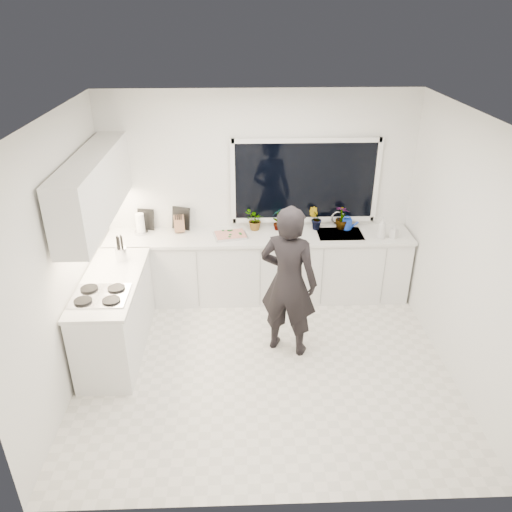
{
  "coord_description": "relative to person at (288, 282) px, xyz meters",
  "views": [
    {
      "loc": [
        -0.26,
        -4.41,
        3.6
      ],
      "look_at": [
        -0.08,
        0.4,
        1.15
      ],
      "focal_mm": 35.0,
      "sensor_mm": 36.0,
      "label": 1
    }
  ],
  "objects": [
    {
      "name": "faucet",
      "position": [
        0.78,
        1.37,
        0.14
      ],
      "size": [
        0.03,
        0.03,
        0.22
      ],
      "primitive_type": "cylinder",
      "color": "silver",
      "rests_on": "countertop_back"
    },
    {
      "name": "herb_plants",
      "position": [
        0.18,
        1.33,
        0.18
      ],
      "size": [
        1.43,
        0.32,
        0.32
      ],
      "color": "#26662D",
      "rests_on": "countertop_back"
    },
    {
      "name": "person",
      "position": [
        0.0,
        0.0,
        0.0
      ],
      "size": [
        0.76,
        0.64,
        1.77
      ],
      "primitive_type": "imported",
      "rotation": [
        0.0,
        0.0,
        2.74
      ],
      "color": "black",
      "rests_on": "floor"
    },
    {
      "name": "wall_left",
      "position": [
        -2.28,
        -0.28,
        0.46
      ],
      "size": [
        0.02,
        3.5,
        2.7
      ],
      "primitive_type": "cube",
      "color": "white",
      "rests_on": "ground"
    },
    {
      "name": "wall_back",
      "position": [
        -0.27,
        1.48,
        0.46
      ],
      "size": [
        4.0,
        0.02,
        2.7
      ],
      "primitive_type": "cube",
      "color": "white",
      "rests_on": "ground"
    },
    {
      "name": "wall_right",
      "position": [
        1.74,
        -0.28,
        0.46
      ],
      "size": [
        0.02,
        3.5,
        2.7
      ],
      "primitive_type": "cube",
      "color": "white",
      "rests_on": "ground"
    },
    {
      "name": "base_cabinets_left",
      "position": [
        -1.94,
        0.07,
        -0.45
      ],
      "size": [
        0.58,
        1.6,
        0.88
      ],
      "primitive_type": "cube",
      "color": "white",
      "rests_on": "floor"
    },
    {
      "name": "knife_block",
      "position": [
        -1.31,
        1.31,
        0.14
      ],
      "size": [
        0.15,
        0.12,
        0.22
      ],
      "primitive_type": "cube",
      "rotation": [
        0.0,
        0.0,
        0.18
      ],
      "color": "olive",
      "rests_on": "countertop_back"
    },
    {
      "name": "pizza",
      "position": [
        -0.64,
        1.14,
        0.07
      ],
      "size": [
        0.42,
        0.33,
        0.01
      ],
      "primitive_type": "cube",
      "rotation": [
        0.0,
        0.0,
        0.19
      ],
      "color": "red",
      "rests_on": "pizza_tray"
    },
    {
      "name": "countertop_left",
      "position": [
        -1.94,
        0.07,
        0.01
      ],
      "size": [
        0.62,
        1.6,
        0.04
      ],
      "primitive_type": "cube",
      "color": "silver",
      "rests_on": "base_cabinets_left"
    },
    {
      "name": "utensil_crock",
      "position": [
        -1.9,
        0.52,
        0.11
      ],
      "size": [
        0.15,
        0.15,
        0.16
      ],
      "primitive_type": "cylinder",
      "rotation": [
        0.0,
        0.0,
        -0.19
      ],
      "color": "silver",
      "rests_on": "countertop_left"
    },
    {
      "name": "pizza_tray",
      "position": [
        -0.64,
        1.14,
        0.05
      ],
      "size": [
        0.46,
        0.38,
        0.03
      ],
      "primitive_type": "cube",
      "rotation": [
        0.0,
        0.0,
        0.19
      ],
      "color": "silver",
      "rests_on": "countertop_back"
    },
    {
      "name": "floor",
      "position": [
        -0.27,
        -0.28,
        -0.9
      ],
      "size": [
        4.0,
        3.5,
        0.02
      ],
      "primitive_type": "cube",
      "color": "beige",
      "rests_on": "ground"
    },
    {
      "name": "paper_towel_roll",
      "position": [
        -1.8,
        1.27,
        0.16
      ],
      "size": [
        0.13,
        0.13,
        0.26
      ],
      "primitive_type": "cylinder",
      "rotation": [
        0.0,
        0.0,
        0.22
      ],
      "color": "white",
      "rests_on": "countertop_back"
    },
    {
      "name": "stovetop",
      "position": [
        -1.96,
        -0.28,
        0.05
      ],
      "size": [
        0.56,
        0.48,
        0.03
      ],
      "primitive_type": "cube",
      "color": "black",
      "rests_on": "countertop_left"
    },
    {
      "name": "upper_cabinets",
      "position": [
        -2.06,
        0.42,
        0.96
      ],
      "size": [
        0.34,
        2.1,
        0.7
      ],
      "primitive_type": "cube",
      "color": "white",
      "rests_on": "wall_left"
    },
    {
      "name": "picture_frame_large",
      "position": [
        -1.75,
        1.41,
        0.17
      ],
      "size": [
        0.22,
        0.06,
        0.28
      ],
      "primitive_type": "cube",
      "rotation": [
        0.0,
        0.0,
        -0.19
      ],
      "color": "black",
      "rests_on": "countertop_back"
    },
    {
      "name": "ceiling",
      "position": [
        -0.27,
        -0.28,
        1.82
      ],
      "size": [
        4.0,
        3.5,
        0.02
      ],
      "primitive_type": "cube",
      "color": "white",
      "rests_on": "wall_back"
    },
    {
      "name": "window",
      "position": [
        0.33,
        1.44,
        0.66
      ],
      "size": [
        1.8,
        0.02,
        1.0
      ],
      "primitive_type": "cube",
      "color": "black",
      "rests_on": "wall_back"
    },
    {
      "name": "picture_frame_small",
      "position": [
        -1.29,
        1.41,
        0.18
      ],
      "size": [
        0.24,
        0.11,
        0.3
      ],
      "primitive_type": "cube",
      "rotation": [
        0.0,
        0.0,
        -0.37
      ],
      "color": "black",
      "rests_on": "countertop_back"
    },
    {
      "name": "soap_bottles",
      "position": [
        1.33,
        1.02,
        0.16
      ],
      "size": [
        0.29,
        0.13,
        0.28
      ],
      "color": "#D8BF66",
      "rests_on": "countertop_back"
    },
    {
      "name": "base_cabinets_back",
      "position": [
        -0.27,
        1.17,
        -0.45
      ],
      "size": [
        3.92,
        0.58,
        0.88
      ],
      "primitive_type": "cube",
      "color": "white",
      "rests_on": "floor"
    },
    {
      "name": "watering_can",
      "position": [
        0.9,
        1.33,
        0.1
      ],
      "size": [
        0.15,
        0.15,
        0.13
      ],
      "primitive_type": "cylinder",
      "rotation": [
        0.0,
        0.0,
        -0.08
      ],
      "color": "#1235AA",
      "rests_on": "countertop_back"
    },
    {
      "name": "sink",
      "position": [
        0.78,
        1.17,
        -0.02
      ],
      "size": [
        0.58,
        0.42,
        0.14
      ],
      "primitive_type": "cube",
      "color": "silver",
      "rests_on": "countertop_back"
    },
    {
      "name": "countertop_back",
      "position": [
        -0.27,
        1.16,
        0.01
      ],
      "size": [
        3.94,
        0.62,
        0.04
      ],
      "primitive_type": "cube",
      "color": "silver",
      "rests_on": "base_cabinets_back"
    }
  ]
}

